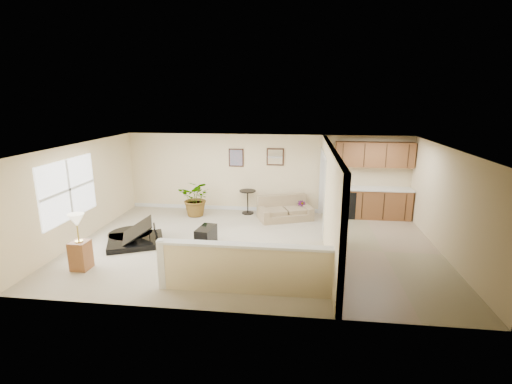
# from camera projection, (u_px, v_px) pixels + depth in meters

# --- Properties ---
(floor) EXTENTS (9.00, 9.00, 0.00)m
(floor) POSITION_uv_depth(u_px,v_px,m) (254.00, 246.00, 9.30)
(floor) COLOR #B1A889
(floor) RESTS_ON ground
(back_wall) EXTENTS (9.00, 0.04, 2.50)m
(back_wall) POSITION_uv_depth(u_px,v_px,m) (266.00, 174.00, 11.88)
(back_wall) COLOR beige
(back_wall) RESTS_ON floor
(front_wall) EXTENTS (9.00, 0.04, 2.50)m
(front_wall) POSITION_uv_depth(u_px,v_px,m) (231.00, 245.00, 6.10)
(front_wall) COLOR beige
(front_wall) RESTS_ON floor
(left_wall) EXTENTS (0.04, 6.00, 2.50)m
(left_wall) POSITION_uv_depth(u_px,v_px,m) (81.00, 192.00, 9.51)
(left_wall) COLOR beige
(left_wall) RESTS_ON floor
(right_wall) EXTENTS (0.04, 6.00, 2.50)m
(right_wall) POSITION_uv_depth(u_px,v_px,m) (449.00, 204.00, 8.47)
(right_wall) COLOR beige
(right_wall) RESTS_ON floor
(ceiling) EXTENTS (9.00, 6.00, 0.04)m
(ceiling) POSITION_uv_depth(u_px,v_px,m) (254.00, 146.00, 8.68)
(ceiling) COLOR white
(ceiling) RESTS_ON back_wall
(kitchen_vinyl) EXTENTS (2.70, 6.00, 0.01)m
(kitchen_vinyl) POSITION_uv_depth(u_px,v_px,m) (384.00, 252.00, 8.93)
(kitchen_vinyl) COLOR gray
(kitchen_vinyl) RESTS_ON floor
(interior_partition) EXTENTS (0.18, 5.99, 2.50)m
(interior_partition) POSITION_uv_depth(u_px,v_px,m) (328.00, 199.00, 9.03)
(interior_partition) COLOR beige
(interior_partition) RESTS_ON floor
(pony_half_wall) EXTENTS (3.42, 0.22, 1.00)m
(pony_half_wall) POSITION_uv_depth(u_px,v_px,m) (243.00, 267.00, 6.95)
(pony_half_wall) COLOR beige
(pony_half_wall) RESTS_ON floor
(left_window) EXTENTS (0.05, 2.15, 1.45)m
(left_window) POSITION_uv_depth(u_px,v_px,m) (68.00, 189.00, 8.98)
(left_window) COLOR white
(left_window) RESTS_ON left_wall
(wall_art_left) EXTENTS (0.48, 0.04, 0.58)m
(wall_art_left) POSITION_uv_depth(u_px,v_px,m) (236.00, 158.00, 11.84)
(wall_art_left) COLOR #341D13
(wall_art_left) RESTS_ON back_wall
(wall_mirror) EXTENTS (0.55, 0.04, 0.55)m
(wall_mirror) POSITION_uv_depth(u_px,v_px,m) (275.00, 157.00, 11.68)
(wall_mirror) COLOR #341D13
(wall_mirror) RESTS_ON back_wall
(kitchen_cabinets) EXTENTS (2.36, 0.65, 2.33)m
(kitchen_cabinets) POSITION_uv_depth(u_px,v_px,m) (368.00, 190.00, 11.34)
(kitchen_cabinets) COLOR brown
(kitchen_cabinets) RESTS_ON floor
(piano) EXTENTS (1.90, 1.86, 1.26)m
(piano) POSITION_uv_depth(u_px,v_px,m) (135.00, 223.00, 9.43)
(piano) COLOR black
(piano) RESTS_ON floor
(piano_bench) EXTENTS (0.44, 0.74, 0.46)m
(piano_bench) POSITION_uv_depth(u_px,v_px,m) (206.00, 236.00, 9.31)
(piano_bench) COLOR black
(piano_bench) RESTS_ON floor
(loveseat) EXTENTS (1.87, 1.41, 0.90)m
(loveseat) POSITION_uv_depth(u_px,v_px,m) (285.00, 208.00, 11.33)
(loveseat) COLOR #977C60
(loveseat) RESTS_ON floor
(accent_table) EXTENTS (0.52, 0.52, 0.76)m
(accent_table) POSITION_uv_depth(u_px,v_px,m) (248.00, 199.00, 11.79)
(accent_table) COLOR black
(accent_table) RESTS_ON floor
(palm_plant) EXTENTS (1.09, 0.96, 1.15)m
(palm_plant) POSITION_uv_depth(u_px,v_px,m) (197.00, 198.00, 11.56)
(palm_plant) COLOR black
(palm_plant) RESTS_ON floor
(small_plant) EXTENTS (0.35, 0.35, 0.50)m
(small_plant) POSITION_uv_depth(u_px,v_px,m) (301.00, 210.00, 11.55)
(small_plant) COLOR black
(small_plant) RESTS_ON floor
(lamp_stand) EXTENTS (0.38, 0.38, 1.25)m
(lamp_stand) POSITION_uv_depth(u_px,v_px,m) (80.00, 246.00, 7.93)
(lamp_stand) COLOR brown
(lamp_stand) RESTS_ON floor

